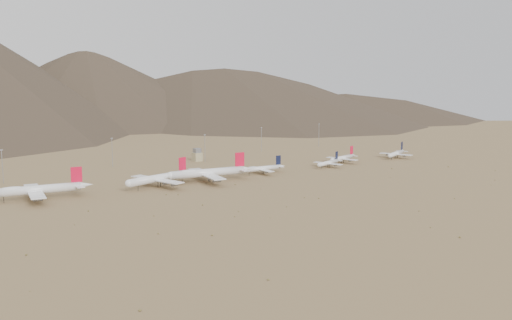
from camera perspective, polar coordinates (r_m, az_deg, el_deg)
ground at (r=422.86m, az=-0.97°, el=-2.44°), size 3000.00×3000.00×0.00m
widebody_west at (r=395.77m, az=-21.09°, el=-2.78°), size 66.42×51.90×19.89m
widebody_centre at (r=418.37m, az=-9.74°, el=-1.78°), size 62.26×49.07×18.86m
widebody_east at (r=432.48m, az=-4.82°, el=-1.26°), size 69.58×54.35×20.83m
narrowbody_a at (r=465.97m, az=0.71°, el=-0.84°), size 42.52×30.63×14.03m
narrowbody_b at (r=503.73m, az=7.30°, el=-0.26°), size 36.77×27.20×12.44m
narrowbody_c at (r=530.05m, az=8.69°, el=0.22°), size 42.24×31.10×14.19m
narrowbody_d at (r=569.87m, az=13.87°, el=0.65°), size 41.69×31.21×14.44m
control_tower at (r=537.15m, az=-5.91°, el=0.46°), size 8.00×8.00×12.00m
mast_far_west at (r=463.28m, az=-24.03°, el=-0.44°), size 2.00×0.60×25.70m
mast_west at (r=514.95m, az=-14.19°, el=0.89°), size 2.00×0.60×25.70m
mast_centre at (r=529.91m, az=-5.14°, el=1.33°), size 2.00×0.60×25.70m
mast_east at (r=598.72m, az=0.55°, el=2.20°), size 2.00×0.60×25.70m
mast_far_east at (r=646.31m, az=6.31°, el=2.62°), size 2.00×0.60×25.70m
desert_scrub at (r=352.56m, az=7.20°, el=-4.69°), size 442.78×184.01×0.81m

